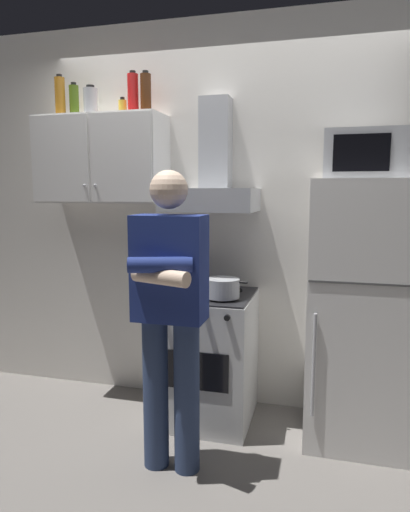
{
  "coord_description": "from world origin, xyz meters",
  "views": [
    {
      "loc": [
        0.68,
        -2.58,
        1.53
      ],
      "look_at": [
        0.0,
        0.0,
        1.15
      ],
      "focal_mm": 31.94,
      "sensor_mm": 36.0,
      "label": 1
    }
  ],
  "objects_px": {
    "bottle_liquor_amber": "(60,97)",
    "bottle_olive_oil": "(74,101)",
    "bottle_canister_steel": "(91,102)",
    "bottle_spice_jar": "(123,107)",
    "stove_oven": "(207,356)",
    "microwave": "(366,155)",
    "cooking_pot": "(223,288)",
    "refrigerator": "(359,313)",
    "person_standing": "(170,311)",
    "upper_cabinet": "(102,160)",
    "range_hood": "(212,181)",
    "bottle_rum_dark": "(146,93)",
    "bottle_soda_red": "(133,94)"
  },
  "relations": [
    {
      "from": "range_hood",
      "to": "cooking_pot",
      "type": "bearing_deg",
      "value": -62.12
    },
    {
      "from": "upper_cabinet",
      "to": "refrigerator",
      "type": "height_order",
      "value": "upper_cabinet"
    },
    {
      "from": "bottle_spice_jar",
      "to": "bottle_olive_oil",
      "type": "xyz_separation_m",
      "value": [
        -0.36,
        -0.02,
        0.06
      ]
    },
    {
      "from": "cooking_pot",
      "to": "bottle_spice_jar",
      "type": "height_order",
      "value": "bottle_spice_jar"
    },
    {
      "from": "microwave",
      "to": "bottle_liquor_amber",
      "type": "bearing_deg",
      "value": 177.48
    },
    {
      "from": "bottle_liquor_amber",
      "to": "bottle_spice_jar",
      "type": "bearing_deg",
      "value": 6.29
    },
    {
      "from": "person_standing",
      "to": "bottle_canister_steel",
      "type": "xyz_separation_m",
      "value": [
        -0.81,
        0.72,
        1.24
      ]
    },
    {
      "from": "upper_cabinet",
      "to": "cooking_pot",
      "type": "height_order",
      "value": "upper_cabinet"
    },
    {
      "from": "stove_oven",
      "to": "microwave",
      "type": "bearing_deg",
      "value": 1.15
    },
    {
      "from": "upper_cabinet",
      "to": "bottle_liquor_amber",
      "type": "xyz_separation_m",
      "value": [
        -0.3,
        -0.02,
        0.44
      ]
    },
    {
      "from": "cooking_pot",
      "to": "bottle_spice_jar",
      "type": "bearing_deg",
      "value": 160.29
    },
    {
      "from": "refrigerator",
      "to": "bottle_liquor_amber",
      "type": "distance_m",
      "value": 2.47
    },
    {
      "from": "bottle_spice_jar",
      "to": "bottle_canister_steel",
      "type": "bearing_deg",
      "value": -168.6
    },
    {
      "from": "microwave",
      "to": "bottle_soda_red",
      "type": "height_order",
      "value": "bottle_soda_red"
    },
    {
      "from": "stove_oven",
      "to": "bottle_liquor_amber",
      "type": "relative_size",
      "value": 3.05
    },
    {
      "from": "stove_oven",
      "to": "cooking_pot",
      "type": "bearing_deg",
      "value": -42.49
    },
    {
      "from": "bottle_liquor_amber",
      "to": "microwave",
      "type": "bearing_deg",
      "value": -2.52
    },
    {
      "from": "stove_oven",
      "to": "bottle_olive_oil",
      "type": "height_order",
      "value": "bottle_olive_oil"
    },
    {
      "from": "person_standing",
      "to": "bottle_soda_red",
      "type": "xyz_separation_m",
      "value": [
        -0.51,
        0.75,
        1.28
      ]
    },
    {
      "from": "bottle_spice_jar",
      "to": "bottle_canister_steel",
      "type": "distance_m",
      "value": 0.23
    },
    {
      "from": "stove_oven",
      "to": "bottle_liquor_amber",
      "type": "xyz_separation_m",
      "value": [
        -1.1,
        0.11,
        1.75
      ]
    },
    {
      "from": "range_hood",
      "to": "bottle_rum_dark",
      "type": "distance_m",
      "value": 0.75
    },
    {
      "from": "refrigerator",
      "to": "bottle_soda_red",
      "type": "xyz_separation_m",
      "value": [
        -1.51,
        0.14,
        1.39
      ]
    },
    {
      "from": "stove_oven",
      "to": "microwave",
      "type": "relative_size",
      "value": 1.82
    },
    {
      "from": "stove_oven",
      "to": "bottle_canister_steel",
      "type": "distance_m",
      "value": 1.92
    },
    {
      "from": "bottle_liquor_amber",
      "to": "bottle_rum_dark",
      "type": "relative_size",
      "value": 1.03
    },
    {
      "from": "microwave",
      "to": "person_standing",
      "type": "xyz_separation_m",
      "value": [
        -1.0,
        -0.62,
        -0.84
      ]
    },
    {
      "from": "range_hood",
      "to": "refrigerator",
      "type": "bearing_deg",
      "value": -7.55
    },
    {
      "from": "person_standing",
      "to": "bottle_liquor_amber",
      "type": "relative_size",
      "value": 5.72
    },
    {
      "from": "bottle_olive_oil",
      "to": "bottle_liquor_amber",
      "type": "bearing_deg",
      "value": -163.46
    },
    {
      "from": "refrigerator",
      "to": "person_standing",
      "type": "bearing_deg",
      "value": -148.77
    },
    {
      "from": "microwave",
      "to": "cooking_pot",
      "type": "xyz_separation_m",
      "value": [
        -0.82,
        -0.14,
        -0.81
      ]
    },
    {
      "from": "range_hood",
      "to": "person_standing",
      "type": "xyz_separation_m",
      "value": [
        -0.05,
        -0.73,
        -0.7
      ]
    },
    {
      "from": "microwave",
      "to": "person_standing",
      "type": "distance_m",
      "value": 1.45
    },
    {
      "from": "cooking_pot",
      "to": "bottle_soda_red",
      "type": "relative_size",
      "value": 1.09
    },
    {
      "from": "range_hood",
      "to": "bottle_soda_red",
      "type": "relative_size",
      "value": 2.64
    },
    {
      "from": "stove_oven",
      "to": "refrigerator",
      "type": "bearing_deg",
      "value": 0.04
    },
    {
      "from": "refrigerator",
      "to": "bottle_spice_jar",
      "type": "bearing_deg",
      "value": 174.34
    },
    {
      "from": "bottle_canister_steel",
      "to": "bottle_spice_jar",
      "type": "bearing_deg",
      "value": 11.4
    },
    {
      "from": "upper_cabinet",
      "to": "range_hood",
      "type": "bearing_deg",
      "value": 0.09
    },
    {
      "from": "range_hood",
      "to": "bottle_olive_oil",
      "type": "relative_size",
      "value": 3.22
    },
    {
      "from": "microwave",
      "to": "bottle_rum_dark",
      "type": "height_order",
      "value": "bottle_rum_dark"
    },
    {
      "from": "microwave",
      "to": "bottle_rum_dark",
      "type": "relative_size",
      "value": 1.73
    },
    {
      "from": "microwave",
      "to": "bottle_olive_oil",
      "type": "xyz_separation_m",
      "value": [
        -1.95,
        0.12,
        0.42
      ]
    },
    {
      "from": "upper_cabinet",
      "to": "bottle_olive_oil",
      "type": "height_order",
      "value": "bottle_olive_oil"
    },
    {
      "from": "bottle_liquor_amber",
      "to": "bottle_olive_oil",
      "type": "bearing_deg",
      "value": 16.54
    },
    {
      "from": "cooking_pot",
      "to": "bottle_rum_dark",
      "type": "bearing_deg",
      "value": 156.52
    },
    {
      "from": "bottle_olive_oil",
      "to": "bottle_soda_red",
      "type": "bearing_deg",
      "value": 1.07
    },
    {
      "from": "bottle_spice_jar",
      "to": "microwave",
      "type": "bearing_deg",
      "value": -5.0
    },
    {
      "from": "refrigerator",
      "to": "bottle_rum_dark",
      "type": "distance_m",
      "value": 1.98
    }
  ]
}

